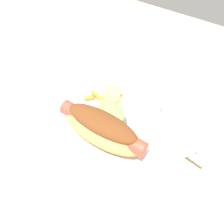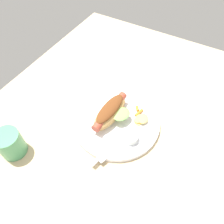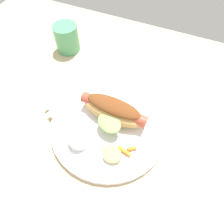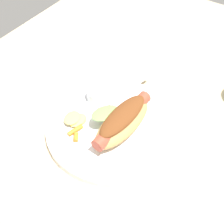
% 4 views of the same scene
% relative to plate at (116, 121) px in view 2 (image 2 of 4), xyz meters
% --- Properties ---
extents(ground_plane, '(1.20, 0.90, 0.02)m').
position_rel_plate_xyz_m(ground_plane, '(0.03, 0.00, -0.02)').
color(ground_plane, tan).
extents(plate, '(0.28, 0.28, 0.02)m').
position_rel_plate_xyz_m(plate, '(0.00, 0.00, 0.00)').
color(plate, white).
rests_on(plate, ground_plane).
extents(hot_dog, '(0.17, 0.11, 0.05)m').
position_rel_plate_xyz_m(hot_dog, '(-0.00, -0.02, 0.04)').
color(hot_dog, tan).
rests_on(hot_dog, plate).
extents(sauce_ramekin, '(0.04, 0.04, 0.02)m').
position_rel_plate_xyz_m(sauce_ramekin, '(0.04, 0.08, 0.02)').
color(sauce_ramekin, white).
rests_on(sauce_ramekin, plate).
extents(fork, '(0.16, 0.04, 0.00)m').
position_rel_plate_xyz_m(fork, '(0.09, 0.03, 0.01)').
color(fork, silver).
rests_on(fork, plate).
extents(knife, '(0.14, 0.06, 0.00)m').
position_rel_plate_xyz_m(knife, '(0.08, 0.05, 0.01)').
color(knife, silver).
rests_on(knife, plate).
extents(chips_pile, '(0.06, 0.05, 0.01)m').
position_rel_plate_xyz_m(chips_pile, '(-0.04, 0.07, 0.02)').
color(chips_pile, '#EAC963').
rests_on(chips_pile, plate).
extents(carrot_garnish, '(0.04, 0.03, 0.01)m').
position_rel_plate_xyz_m(carrot_garnish, '(-0.07, 0.05, 0.01)').
color(carrot_garnish, orange).
rests_on(carrot_garnish, plate).
extents(drinking_cup, '(0.07, 0.07, 0.08)m').
position_rel_plate_xyz_m(drinking_cup, '(0.24, -0.22, 0.03)').
color(drinking_cup, '#4C9E6B').
rests_on(drinking_cup, ground_plane).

